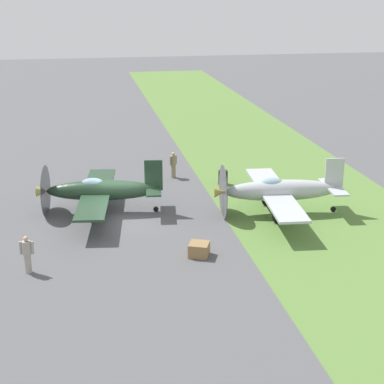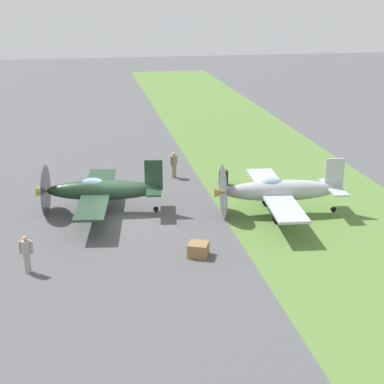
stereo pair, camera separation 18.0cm
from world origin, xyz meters
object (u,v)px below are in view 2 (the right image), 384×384
(fuel_drum, at_px, (223,178))
(ground_crew_mechanic, at_px, (26,253))
(airplane_lead, at_px, (100,190))
(ground_crew_chief, at_px, (174,164))
(airplane_wingman, at_px, (279,191))
(supply_crate, at_px, (198,250))

(fuel_drum, bearing_deg, ground_crew_mechanic, 133.45)
(airplane_lead, distance_m, ground_crew_chief, 7.63)
(airplane_wingman, relative_size, fuel_drum, 10.14)
(ground_crew_mechanic, relative_size, supply_crate, 1.92)
(ground_crew_mechanic, relative_size, fuel_drum, 1.92)
(ground_crew_chief, distance_m, ground_crew_mechanic, 15.32)
(airplane_wingman, bearing_deg, fuel_drum, 22.43)
(airplane_wingman, distance_m, fuel_drum, 6.05)
(ground_crew_mechanic, height_order, fuel_drum, ground_crew_mechanic)
(airplane_wingman, distance_m, ground_crew_chief, 9.03)
(airplane_lead, height_order, ground_crew_chief, airplane_lead)
(ground_crew_mechanic, bearing_deg, supply_crate, -169.83)
(airplane_wingman, height_order, fuel_drum, airplane_wingman)
(airplane_lead, height_order, fuel_drum, airplane_lead)
(airplane_lead, height_order, airplane_wingman, airplane_wingman)
(airplane_lead, relative_size, supply_crate, 9.81)
(ground_crew_chief, bearing_deg, airplane_lead, 11.17)
(fuel_drum, bearing_deg, supply_crate, 160.83)
(ground_crew_mechanic, distance_m, supply_crate, 7.77)
(supply_crate, bearing_deg, ground_crew_mechanic, 92.57)
(supply_crate, bearing_deg, airplane_lead, 32.58)
(airplane_wingman, relative_size, supply_crate, 10.14)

